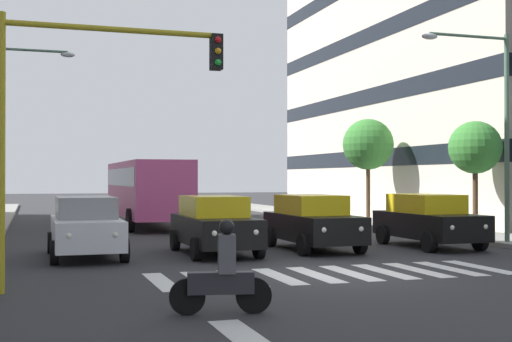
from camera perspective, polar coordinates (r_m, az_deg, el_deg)
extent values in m
plane|color=#2D2D30|center=(16.67, 6.28, -8.34)|extent=(180.00, 180.00, 0.00)
cube|color=beige|center=(41.43, 14.65, 7.84)|extent=(9.37, 24.03, 16.61)
cube|color=black|center=(41.00, 14.67, 0.93)|extent=(9.41, 24.07, 0.90)
cube|color=black|center=(41.22, 14.65, 5.56)|extent=(9.41, 24.07, 0.90)
cube|color=black|center=(41.70, 14.64, 10.10)|extent=(9.41, 24.07, 0.90)
cube|color=silver|center=(18.68, 17.79, -7.47)|extent=(0.45, 2.80, 0.01)
cube|color=silver|center=(18.18, 15.46, -7.67)|extent=(0.45, 2.80, 0.01)
cube|color=silver|center=(17.70, 13.00, -7.87)|extent=(0.45, 2.80, 0.01)
cube|color=silver|center=(17.26, 10.41, -8.06)|extent=(0.45, 2.80, 0.01)
cube|color=silver|center=(16.86, 7.69, -8.24)|extent=(0.45, 2.80, 0.01)
cube|color=silver|center=(16.49, 4.83, -8.42)|extent=(0.45, 2.80, 0.01)
cube|color=silver|center=(16.17, 1.86, -8.57)|extent=(0.45, 2.80, 0.01)
cube|color=silver|center=(15.89, -1.23, -8.72)|extent=(0.45, 2.80, 0.01)
cube|color=silver|center=(15.66, -4.43, -8.83)|extent=(0.45, 2.80, 0.01)
cube|color=silver|center=(15.48, -7.71, -8.93)|extent=(0.45, 2.80, 0.01)
cube|color=silver|center=(10.25, -1.08, -13.25)|extent=(0.50, 2.20, 0.01)
cube|color=black|center=(23.46, 13.93, -4.31)|extent=(1.80, 4.40, 0.80)
cube|color=yellow|center=(23.60, 13.67, -2.59)|extent=(1.58, 2.46, 0.60)
cylinder|color=black|center=(22.78, 17.80, -5.42)|extent=(0.22, 0.64, 0.64)
cylinder|color=black|center=(21.79, 13.93, -5.65)|extent=(0.22, 0.64, 0.64)
cylinder|color=black|center=(25.19, 13.94, -4.96)|extent=(0.22, 0.64, 0.64)
cylinder|color=black|center=(24.30, 10.31, -5.13)|extent=(0.22, 0.64, 0.64)
sphere|color=white|center=(21.99, 18.17, -4.34)|extent=(0.18, 0.18, 0.18)
sphere|color=white|center=(21.34, 15.66, -4.46)|extent=(0.18, 0.18, 0.18)
cube|color=black|center=(21.94, 4.67, -4.59)|extent=(1.80, 4.40, 0.80)
cube|color=yellow|center=(22.09, 4.47, -2.74)|extent=(1.58, 2.46, 0.60)
cylinder|color=black|center=(21.03, 8.48, -5.85)|extent=(0.22, 0.64, 0.64)
cylinder|color=black|center=(20.30, 3.89, -6.04)|extent=(0.22, 0.64, 0.64)
cylinder|color=black|center=(23.65, 5.34, -5.27)|extent=(0.22, 0.64, 0.64)
cylinder|color=black|center=(23.01, 1.20, -5.40)|extent=(0.22, 0.64, 0.64)
sphere|color=white|center=(20.22, 8.53, -4.70)|extent=(0.18, 0.18, 0.18)
sphere|color=white|center=(19.74, 5.52, -4.80)|extent=(0.18, 0.18, 0.18)
cube|color=black|center=(20.71, -3.39, -4.82)|extent=(1.80, 4.40, 0.80)
cube|color=yellow|center=(20.87, -3.52, -2.87)|extent=(1.58, 2.46, 0.60)
cylinder|color=black|center=(19.61, 0.24, -6.24)|extent=(0.22, 0.64, 0.64)
cylinder|color=black|center=(19.13, -4.92, -6.38)|extent=(0.22, 0.64, 0.64)
cylinder|color=black|center=(22.38, -2.08, -5.54)|extent=(0.22, 0.64, 0.64)
cylinder|color=black|center=(21.96, -6.62, -5.63)|extent=(0.22, 0.64, 0.64)
sphere|color=white|center=(18.81, -0.04, -5.01)|extent=(0.18, 0.18, 0.18)
sphere|color=white|center=(18.49, -3.45, -5.09)|extent=(0.18, 0.18, 0.18)
cube|color=silver|center=(20.36, -13.71, -4.88)|extent=(1.80, 4.40, 0.80)
cube|color=gray|center=(20.52, -13.75, -2.89)|extent=(1.58, 2.46, 0.60)
cylinder|color=black|center=(19.05, -10.68, -6.40)|extent=(0.22, 0.64, 0.64)
cylinder|color=black|center=(18.91, -16.13, -6.43)|extent=(0.22, 0.64, 0.64)
cylinder|color=black|center=(21.92, -11.63, -5.63)|extent=(0.22, 0.64, 0.64)
cylinder|color=black|center=(21.80, -16.36, -5.64)|extent=(0.22, 0.64, 0.64)
sphere|color=white|center=(18.28, -11.41, -5.13)|extent=(0.18, 0.18, 0.18)
sphere|color=white|center=(18.18, -15.04, -5.14)|extent=(0.18, 0.18, 0.18)
cube|color=#DB5193|center=(33.25, -8.92, -1.44)|extent=(2.50, 10.50, 2.50)
cube|color=black|center=(33.25, -8.92, -0.49)|extent=(2.52, 9.87, 0.80)
cylinder|color=black|center=(29.92, -5.46, -3.94)|extent=(0.28, 1.00, 1.00)
cylinder|color=black|center=(29.48, -10.22, -3.98)|extent=(0.28, 1.00, 1.00)
cylinder|color=black|center=(36.60, -7.75, -3.32)|extent=(0.28, 1.00, 1.00)
cylinder|color=black|center=(36.25, -11.65, -3.34)|extent=(0.28, 1.00, 1.00)
cylinder|color=black|center=(11.71, -5.63, -10.18)|extent=(0.61, 0.21, 0.60)
cylinder|color=black|center=(11.78, -0.19, -10.12)|extent=(0.61, 0.21, 0.60)
cube|color=#232328|center=(11.70, -2.90, -9.10)|extent=(1.13, 0.45, 0.36)
cube|color=#4C4C51|center=(11.65, -2.41, -6.76)|extent=(0.34, 0.41, 0.64)
sphere|color=black|center=(11.61, -2.41, -4.60)|extent=(0.26, 0.26, 0.26)
cylinder|color=#AD991E|center=(14.48, -20.12, 1.42)|extent=(0.18, 0.18, 5.50)
cylinder|color=#AD991E|center=(14.87, -11.54, 11.26)|extent=(4.34, 0.12, 0.12)
cube|color=black|center=(15.18, -3.26, 9.65)|extent=(0.24, 0.28, 0.76)
sphere|color=red|center=(15.09, -3.12, 10.65)|extent=(0.14, 0.14, 0.14)
sphere|color=orange|center=(15.04, -3.12, 9.75)|extent=(0.14, 0.14, 0.14)
sphere|color=green|center=(15.00, -3.12, 8.85)|extent=(0.14, 0.14, 0.14)
cylinder|color=#4C6B56|center=(24.72, 19.79, 2.58)|extent=(0.16, 0.16, 6.90)
cylinder|color=#4C6B56|center=(24.26, 16.97, 10.48)|extent=(2.93, 0.10, 0.10)
ellipsoid|color=#B7BCC1|center=(23.45, 13.98, 10.61)|extent=(0.56, 0.28, 0.20)
cylinder|color=#4C6B56|center=(28.57, -18.06, 9.36)|extent=(2.91, 0.10, 0.10)
ellipsoid|color=#B7BCC1|center=(28.59, -15.10, 9.15)|extent=(0.56, 0.28, 0.20)
cylinder|color=#513823|center=(27.88, 17.46, -2.13)|extent=(0.20, 0.20, 2.67)
sphere|color=#387F33|center=(27.89, 17.45, 1.85)|extent=(2.02, 2.02, 2.02)
cylinder|color=#513823|center=(34.41, 9.14, -1.57)|extent=(0.20, 0.20, 3.01)
sphere|color=#387F33|center=(34.45, 9.13, 2.17)|extent=(2.48, 2.48, 2.48)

